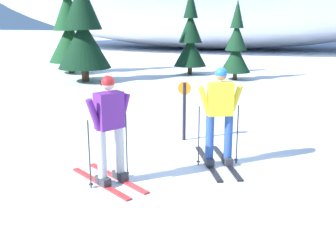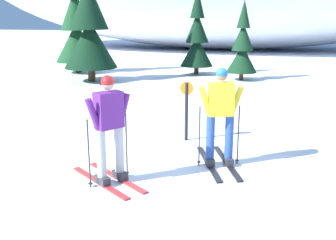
% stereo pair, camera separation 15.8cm
% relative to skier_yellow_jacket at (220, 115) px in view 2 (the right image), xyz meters
% --- Properties ---
extents(ground_plane, '(120.00, 120.00, 0.00)m').
position_rel_skier_yellow_jacket_xyz_m(ground_plane, '(-0.10, -0.18, -0.93)').
color(ground_plane, white).
extents(skier_yellow_jacket, '(1.01, 1.82, 1.77)m').
position_rel_skier_yellow_jacket_xyz_m(skier_yellow_jacket, '(0.00, 0.00, 0.00)').
color(skier_yellow_jacket, black).
rests_on(skier_yellow_jacket, ground).
extents(skier_purple_jacket, '(1.55, 1.32, 1.75)m').
position_rel_skier_yellow_jacket_xyz_m(skier_purple_jacket, '(-1.62, -1.16, -0.01)').
color(skier_purple_jacket, red).
rests_on(skier_purple_jacket, ground).
extents(pine_tree_far_left, '(2.00, 2.00, 5.18)m').
position_rel_skier_yellow_jacket_xyz_m(pine_tree_far_left, '(-7.73, 10.55, 1.23)').
color(pine_tree_far_left, '#47301E').
rests_on(pine_tree_far_left, ground).
extents(pine_tree_center_left, '(2.13, 2.13, 5.51)m').
position_rel_skier_yellow_jacket_xyz_m(pine_tree_center_left, '(-6.09, 8.32, 1.37)').
color(pine_tree_center_left, '#47301E').
rests_on(pine_tree_center_left, ground).
extents(pine_tree_center_right, '(1.47, 1.47, 3.81)m').
position_rel_skier_yellow_jacket_xyz_m(pine_tree_center_right, '(-2.22, 11.21, 0.66)').
color(pine_tree_center_right, '#47301E').
rests_on(pine_tree_center_right, ground).
extents(pine_tree_far_right, '(1.25, 1.25, 3.24)m').
position_rel_skier_yellow_jacket_xyz_m(pine_tree_far_right, '(-0.14, 10.02, 0.42)').
color(pine_tree_far_right, '#47301E').
rests_on(pine_tree_far_right, ground).
extents(trail_marker_post, '(0.28, 0.07, 1.28)m').
position_rel_skier_yellow_jacket_xyz_m(trail_marker_post, '(-0.85, 1.35, -0.20)').
color(trail_marker_post, black).
rests_on(trail_marker_post, ground).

